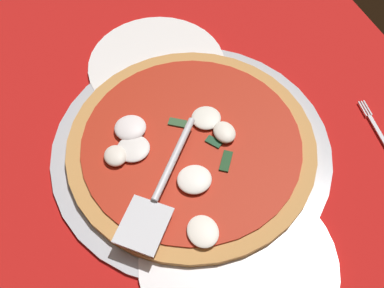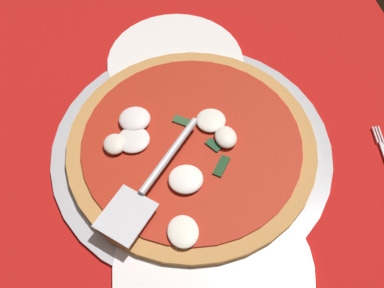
{
  "view_description": "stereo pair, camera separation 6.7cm",
  "coord_description": "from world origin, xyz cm",
  "px_view_note": "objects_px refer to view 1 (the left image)",
  "views": [
    {
      "loc": [
        34.85,
        -8.74,
        58.26
      ],
      "look_at": [
        0.22,
        5.13,
        1.98
      ],
      "focal_mm": 42.56,
      "sensor_mm": 36.0,
      "label": 1
    },
    {
      "loc": [
        36.78,
        -2.27,
        58.26
      ],
      "look_at": [
        0.22,
        5.13,
        1.98
      ],
      "focal_mm": 42.56,
      "sensor_mm": 36.0,
      "label": 2
    }
  ],
  "objects_px": {
    "dinner_plate_left": "(157,65)",
    "pizza_server": "(161,188)",
    "pizza": "(190,146)",
    "dinner_plate_right": "(238,263)"
  },
  "relations": [
    {
      "from": "dinner_plate_left",
      "to": "pizza_server",
      "type": "bearing_deg",
      "value": -17.73
    },
    {
      "from": "pizza",
      "to": "dinner_plate_left",
      "type": "bearing_deg",
      "value": 176.76
    },
    {
      "from": "dinner_plate_left",
      "to": "pizza_server",
      "type": "relative_size",
      "value": 1.3
    },
    {
      "from": "pizza",
      "to": "pizza_server",
      "type": "relative_size",
      "value": 2.07
    },
    {
      "from": "dinner_plate_right",
      "to": "pizza_server",
      "type": "bearing_deg",
      "value": -153.47
    },
    {
      "from": "dinner_plate_left",
      "to": "dinner_plate_right",
      "type": "bearing_deg",
      "value": -2.66
    },
    {
      "from": "dinner_plate_left",
      "to": "pizza",
      "type": "bearing_deg",
      "value": -3.24
    },
    {
      "from": "dinner_plate_right",
      "to": "pizza",
      "type": "bearing_deg",
      "value": 177.91
    },
    {
      "from": "dinner_plate_right",
      "to": "pizza",
      "type": "distance_m",
      "value": 0.19
    },
    {
      "from": "dinner_plate_left",
      "to": "pizza",
      "type": "xyz_separation_m",
      "value": [
        0.18,
        -0.01,
        0.01
      ]
    }
  ]
}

